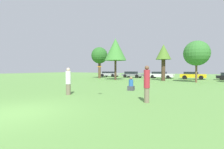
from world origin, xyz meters
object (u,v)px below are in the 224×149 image
at_px(tree_1, 115,50).
at_px(tree_2, 163,53).
at_px(person_catcher, 147,84).
at_px(parked_car_yellow, 193,75).
at_px(bystander_sitting, 131,85).
at_px(parked_car_silver, 109,74).
at_px(frisbee, 99,67).
at_px(person_thrower, 68,81).
at_px(tree_3, 197,53).
at_px(parked_car_grey, 132,74).
at_px(parked_car_white, 161,75).
at_px(tree_0, 99,56).

bearing_deg(tree_1, tree_2, 14.54).
distance_m(person_catcher, parked_car_yellow, 22.40).
bearing_deg(bystander_sitting, parked_car_silver, 124.97).
distance_m(frisbee, parked_car_yellow, 22.68).
relative_size(person_thrower, parked_car_yellow, 0.46).
height_order(frisbee, parked_car_yellow, frisbee).
xyz_separation_m(tree_3, parked_car_silver, (-17.64, 7.93, -3.08)).
height_order(person_thrower, tree_1, tree_1).
bearing_deg(person_thrower, tree_3, 64.60).
relative_size(parked_car_grey, parked_car_white, 0.90).
height_order(tree_1, tree_2, tree_1).
height_order(tree_0, tree_1, tree_1).
bearing_deg(parked_car_silver, tree_2, -27.42).
distance_m(tree_0, tree_3, 16.37).
relative_size(frisbee, parked_car_grey, 0.07).
distance_m(person_thrower, parked_car_silver, 25.66).
height_order(frisbee, parked_car_silver, frisbee).
relative_size(person_catcher, tree_1, 0.29).
bearing_deg(parked_car_silver, parked_car_yellow, -2.82).
relative_size(tree_0, tree_1, 0.89).
distance_m(frisbee, bystander_sitting, 4.19).
relative_size(person_thrower, parked_car_grey, 0.44).
bearing_deg(parked_car_yellow, person_catcher, -91.99).
relative_size(person_catcher, tree_3, 0.36).
height_order(person_catcher, parked_car_silver, person_catcher).
bearing_deg(parked_car_silver, person_thrower, -65.32).
distance_m(person_thrower, parked_car_white, 22.87).
bearing_deg(frisbee, parked_car_white, 94.12).
height_order(tree_1, parked_car_grey, tree_1).
distance_m(person_catcher, bystander_sitting, 4.75).
distance_m(tree_1, parked_car_yellow, 13.74).
bearing_deg(tree_1, parked_car_grey, 93.48).
bearing_deg(person_catcher, parked_car_yellow, -93.17).
relative_size(frisbee, parked_car_yellow, 0.07).
relative_size(person_thrower, tree_2, 0.34).
bearing_deg(parked_car_silver, tree_3, -24.17).
relative_size(parked_car_silver, parked_car_white, 0.95).
relative_size(frisbee, parked_car_white, 0.06).
bearing_deg(person_catcher, person_thrower, -0.00).
relative_size(parked_car_white, parked_car_yellow, 1.15).
bearing_deg(parked_car_yellow, frisbee, -99.38).
bearing_deg(tree_1, parked_car_white, 58.18).
relative_size(person_thrower, bystander_sitting, 1.64).
distance_m(tree_3, parked_car_white, 10.16).
height_order(person_catcher, parked_car_grey, person_catcher).
distance_m(tree_2, tree_3, 4.45).
relative_size(tree_1, parked_car_grey, 1.60).
xyz_separation_m(tree_2, parked_car_yellow, (3.50, 6.08, -3.32)).
bearing_deg(parked_car_yellow, bystander_sitting, -100.25).
bearing_deg(frisbee, parked_car_yellow, 80.57).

